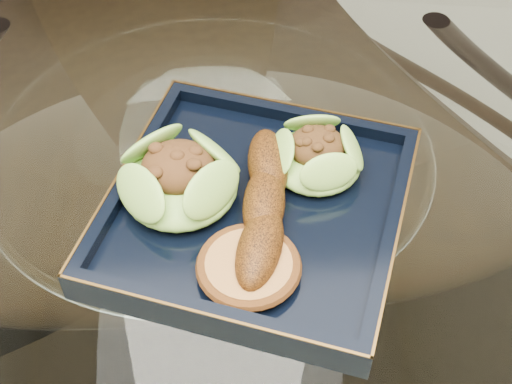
{
  "coord_description": "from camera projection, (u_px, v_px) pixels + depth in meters",
  "views": [
    {
      "loc": [
        0.03,
        -0.49,
        1.29
      ],
      "look_at": [
        0.04,
        -0.05,
        0.8
      ],
      "focal_mm": 50.0,
      "sensor_mm": 36.0,
      "label": 1
    }
  ],
  "objects": [
    {
      "name": "lettuce_wrap_left",
      "position": [
        179.0,
        181.0,
        0.67
      ],
      "size": [
        0.14,
        0.14,
        0.04
      ],
      "primitive_type": "ellipsoid",
      "rotation": [
        0.0,
        0.0,
        0.33
      ],
      "color": "#569D2D",
      "rests_on": "navy_plate"
    },
    {
      "name": "dining_chair",
      "position": [
        180.0,
        102.0,
        1.14
      ],
      "size": [
        0.5,
        0.5,
        0.96
      ],
      "rotation": [
        0.0,
        0.0,
        0.24
      ],
      "color": "black",
      "rests_on": "ground"
    },
    {
      "name": "navy_plate",
      "position": [
        256.0,
        213.0,
        0.68
      ],
      "size": [
        0.34,
        0.34,
        0.02
      ],
      "primitive_type": "cube",
      "rotation": [
        0.0,
        0.0,
        -0.31
      ],
      "color": "black",
      "rests_on": "dining_table"
    },
    {
      "name": "roasted_plantain",
      "position": [
        264.0,
        204.0,
        0.65
      ],
      "size": [
        0.06,
        0.19,
        0.03
      ],
      "primitive_type": "ellipsoid",
      "rotation": [
        0.0,
        0.0,
        1.47
      ],
      "color": "#5B2E09",
      "rests_on": "navy_plate"
    },
    {
      "name": "crumb_patty",
      "position": [
        249.0,
        268.0,
        0.62
      ],
      "size": [
        0.09,
        0.09,
        0.02
      ],
      "primitive_type": "cylinder",
      "rotation": [
        0.0,
        0.0,
        0.14
      ],
      "color": "#AB6A39",
      "rests_on": "navy_plate"
    },
    {
      "name": "dining_table",
      "position": [
        219.0,
        276.0,
        0.84
      ],
      "size": [
        1.13,
        1.13,
        0.77
      ],
      "color": "white",
      "rests_on": "ground"
    },
    {
      "name": "lettuce_wrap_right",
      "position": [
        316.0,
        158.0,
        0.69
      ],
      "size": [
        0.11,
        0.11,
        0.03
      ],
      "primitive_type": "ellipsoid",
      "rotation": [
        0.0,
        0.0,
        -0.28
      ],
      "color": "#6DA22F",
      "rests_on": "navy_plate"
    }
  ]
}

